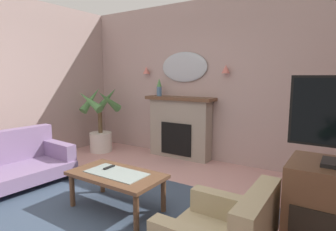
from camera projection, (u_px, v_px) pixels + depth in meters
name	position (u px, v px, depth m)	size (l,w,h in m)	color
floor	(99.00, 228.00, 2.91)	(6.40, 6.43, 0.10)	#C6938E
wall_back	(211.00, 81.00, 4.98)	(6.40, 0.10, 2.89)	#B29993
patterned_rug	(112.00, 215.00, 3.06)	(3.20, 2.40, 0.01)	#38475B
fireplace	(180.00, 128.00, 5.21)	(1.36, 0.36, 1.16)	gray
mantel_vase_centre	(159.00, 87.00, 5.32)	(0.10, 0.10, 0.34)	#4C7093
wall_mirror	(184.00, 67.00, 5.16)	(0.96, 0.06, 0.56)	#B2BCC6
wall_sconce_left	(146.00, 70.00, 5.59)	(0.14, 0.14, 0.14)	#D17066
wall_sconce_right	(226.00, 69.00, 4.67)	(0.14, 0.14, 0.14)	#D17066
coffee_table	(116.00, 178.00, 3.16)	(1.10, 0.60, 0.45)	brown
tv_remote	(109.00, 168.00, 3.31)	(0.04, 0.16, 0.02)	black
floral_couch	(1.00, 166.00, 3.77)	(0.97, 1.77, 0.76)	gray
potted_plant_tall_palm	(100.00, 122.00, 5.62)	(0.69, 0.71, 1.34)	silver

